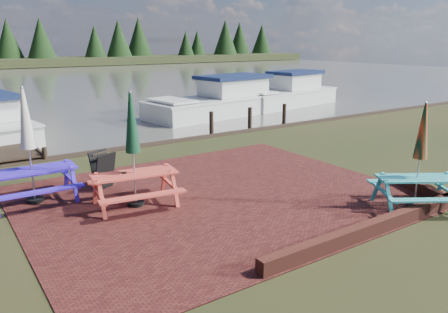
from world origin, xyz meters
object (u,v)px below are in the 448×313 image
picnic_table_red (134,168)px  boat_far (288,95)px  picnic_table_teal (418,173)px  picnic_table_blue (31,164)px  chalkboard (103,170)px  boat_near (223,102)px

picnic_table_red → boat_far: (14.81, 11.19, -0.44)m
picnic_table_teal → picnic_table_blue: picnic_table_blue is taller
picnic_table_red → chalkboard: picnic_table_red is taller
picnic_table_blue → boat_near: 14.57m
chalkboard → boat_far: boat_far is taller
chalkboard → boat_near: size_ratio=0.11×
picnic_table_blue → boat_far: picnic_table_blue is taller
picnic_table_teal → chalkboard: 7.63m
picnic_table_blue → chalkboard: bearing=4.5°
picnic_table_teal → picnic_table_blue: 8.87m
picnic_table_teal → boat_far: size_ratio=0.31×
chalkboard → boat_near: boat_near is taller
picnic_table_blue → boat_far: 19.30m
chalkboard → picnic_table_red: bearing=-106.8°
picnic_table_red → picnic_table_blue: 2.45m
chalkboard → picnic_table_teal: bearing=-67.9°
picnic_table_teal → picnic_table_blue: size_ratio=0.89×
boat_far → picnic_table_red: bearing=116.7°
picnic_table_red → boat_far: 18.57m
boat_near → picnic_table_blue: bearing=120.3°
picnic_table_red → picnic_table_blue: size_ratio=0.97×
boat_far → chalkboard: bearing=112.2°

